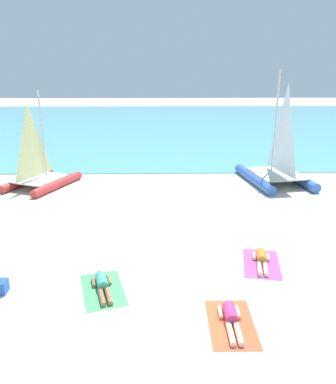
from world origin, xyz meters
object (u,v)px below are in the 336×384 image
at_px(sunbather_center_left, 231,317).
at_px(sunbather_center_right, 262,259).
at_px(towel_center_left, 231,323).
at_px(sailboat_blue, 276,167).
at_px(sailboat_red, 40,173).
at_px(towel_leftmost, 103,290).
at_px(sunbather_leftmost, 102,284).
at_px(towel_center_right, 261,264).

relative_size(sunbather_center_left, sunbather_center_right, 1.00).
bearing_deg(towel_center_left, sailboat_blue, 69.17).
distance_m(sailboat_red, sunbather_center_left, 13.73).
bearing_deg(sunbather_center_left, towel_leftmost, 156.78).
xyz_separation_m(sunbather_leftmost, sunbather_center_right, (4.81, 1.39, 0.00)).
bearing_deg(towel_center_left, sailboat_red, 124.81).
bearing_deg(sunbather_center_right, sunbather_center_left, -106.33).
relative_size(sailboat_blue, towel_center_right, 3.05).
bearing_deg(towel_center_right, sunbather_center_left, -117.35).
distance_m(towel_leftmost, sunbather_center_left, 3.62).
distance_m(sunbather_leftmost, towel_center_right, 4.98).
bearing_deg(sailboat_red, sailboat_blue, 24.89).
height_order(towel_center_left, sunbather_center_left, sunbather_center_left).
relative_size(sunbather_leftmost, sunbather_center_right, 0.99).
height_order(sunbather_center_left, towel_center_right, sunbather_center_left).
relative_size(sailboat_blue, sunbather_leftmost, 3.74).
bearing_deg(sunbather_leftmost, towel_leftmost, -90.00).
relative_size(sailboat_red, sunbather_center_left, 3.09).
height_order(sailboat_blue, sailboat_red, sailboat_blue).
height_order(towel_center_left, sunbather_center_right, sunbather_center_right).
relative_size(towel_leftmost, sunbather_leftmost, 1.23).
distance_m(towel_center_left, towel_center_right, 3.28).
bearing_deg(sunbather_center_left, sunbather_center_right, 63.79).
distance_m(sailboat_blue, towel_center_right, 9.31).
bearing_deg(towel_center_left, sunbather_leftmost, 154.22).
distance_m(sailboat_red, towel_center_right, 12.57).
relative_size(sunbather_leftmost, towel_center_right, 0.81).
bearing_deg(sailboat_red, sunbather_center_left, -31.98).
relative_size(towel_leftmost, sunbather_center_left, 1.22).
distance_m(sailboat_red, sunbather_leftmost, 10.73).
xyz_separation_m(towel_leftmost, sunbather_leftmost, (-0.02, 0.06, 0.13)).
distance_m(sunbather_leftmost, sunbather_center_left, 3.66).
xyz_separation_m(sunbather_leftmost, sunbather_center_left, (3.32, -1.54, 0.00)).
distance_m(sailboat_red, towel_leftmost, 10.81).
relative_size(towel_center_left, towel_center_right, 1.00).
bearing_deg(towel_center_right, towel_leftmost, -163.85).
height_order(sunbather_center_left, sunbather_center_right, same).
relative_size(towel_center_left, sunbather_center_right, 1.22).
height_order(sailboat_blue, sunbather_center_left, sailboat_blue).
bearing_deg(sailboat_red, towel_center_right, -18.87).
xyz_separation_m(sailboat_red, sunbather_center_right, (9.35, -8.32, -0.59)).
bearing_deg(sunbather_center_left, sunbather_leftmost, 155.97).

